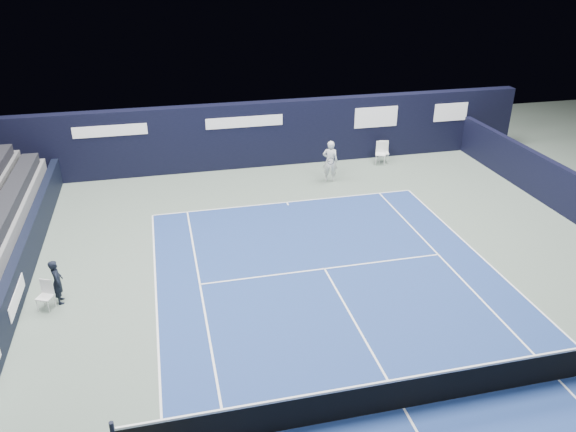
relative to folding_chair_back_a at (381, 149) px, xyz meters
name	(u,v)px	position (x,y,z in m)	size (l,w,h in m)	color
ground	(373,354)	(-5.54, -13.40, -0.73)	(48.00, 48.00, 0.00)	#546358
court_surface	(404,409)	(-5.54, -15.40, -0.72)	(10.97, 23.77, 0.01)	navy
folding_chair_back_a	(381,149)	(0.00, 0.00, 0.00)	(0.62, 0.64, 1.09)	white
folding_chair_back_b	(384,150)	(0.21, 0.15, -0.13)	(0.57, 0.56, 1.06)	white
line_judge_chair	(46,293)	(-14.13, -9.23, -0.20)	(0.53, 0.53, 0.92)	silver
line_judge	(57,282)	(-13.81, -8.98, -0.02)	(0.52, 0.34, 1.42)	black
court_markings	(404,408)	(-5.54, -15.40, -0.72)	(11.03, 23.83, 0.00)	white
tennis_net	(406,392)	(-5.54, -15.40, -0.22)	(12.90, 0.10, 1.10)	black
back_sponsor_wall	(265,134)	(-5.54, 1.10, 0.82)	(26.00, 0.63, 3.10)	black
side_barrier_left	(10,298)	(-15.04, -9.42, -0.13)	(0.33, 22.00, 1.20)	black
tennis_player	(330,161)	(-3.10, -1.62, 0.22)	(0.81, 0.95, 1.89)	silver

